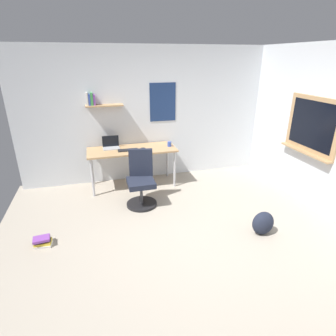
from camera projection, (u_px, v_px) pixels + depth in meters
The scene contains 10 objects.
ground_plane at pixel (186, 244), 3.76m from camera, with size 5.20×5.20×0.00m, color #9E9384.
wall_back at pixel (148, 115), 5.45m from camera, with size 5.00×0.30×2.60m.
desk at pixel (132, 152), 5.22m from camera, with size 1.66×0.65×0.76m.
office_chair at pixel (141, 182), 4.65m from camera, with size 0.52×0.53×0.95m.
laptop at pixel (111, 145), 5.22m from camera, with size 0.31×0.21×0.23m.
keyboard at pixel (128, 150), 5.10m from camera, with size 0.37×0.13×0.02m, color black.
computer_mouse at pixel (143, 148), 5.17m from camera, with size 0.10×0.06×0.03m, color #262628.
coffee_mug at pixel (169, 144), 5.33m from camera, with size 0.08×0.08×0.09m, color #334CA5.
backpack at pixel (263, 223), 3.91m from camera, with size 0.32×0.22×0.35m, color #1E2333.
book_stack_on_floor at pixel (43, 241), 3.70m from camera, with size 0.24×0.20×0.13m.
Camera 1 is at (-1.06, -2.91, 2.38)m, focal length 29.34 mm.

